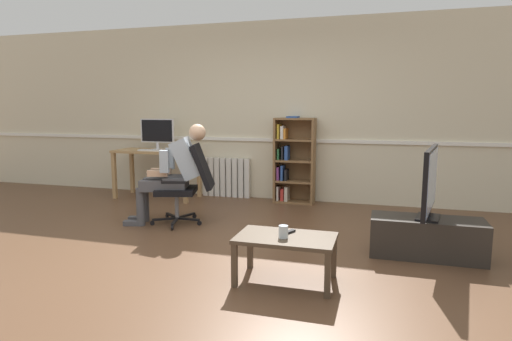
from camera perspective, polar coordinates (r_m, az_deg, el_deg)
The scene contains 15 objects.
ground_plane at distance 4.32m, azimuth -5.20°, elevation -10.73°, with size 18.00×18.00×0.00m, color brown.
back_wall at distance 6.62m, azimuth 3.21°, elevation 7.79°, with size 12.00×0.13×2.70m.
computer_desk at distance 6.88m, azimuth -13.09°, elevation 1.72°, with size 1.29×0.58×0.76m.
imac_monitor at distance 6.92m, azimuth -13.00°, elevation 5.03°, with size 0.57×0.14×0.48m.
keyboard at distance 6.75m, azimuth -13.84°, elevation 2.63°, with size 0.38×0.12×0.02m, color white.
computer_mouse at distance 6.62m, azimuth -11.42°, elevation 2.65°, with size 0.06×0.10×0.03m, color white.
bookshelf at distance 6.41m, azimuth 4.85°, elevation 1.28°, with size 0.60×0.29×1.29m.
radiator at distance 6.85m, azimuth -3.96°, elevation -0.92°, with size 0.78×0.08×0.62m.
office_chair at distance 5.27m, azimuth -9.00°, elevation -1.41°, with size 0.78×0.65×0.98m.
person_seated at distance 5.28m, azimuth -10.90°, elevation -0.07°, with size 1.00×0.57×1.22m.
tv_stand at distance 4.43m, azimuth 21.73°, elevation -8.28°, with size 1.03×0.41×0.37m.
tv_screen at distance 4.31m, azimuth 22.14°, elevation -1.37°, with size 0.25×0.99×0.67m.
coffee_table at distance 3.52m, azimuth 3.97°, elevation -9.51°, with size 0.79×0.48×0.38m.
drinking_glass at distance 3.45m, azimuth 3.66°, elevation -8.12°, with size 0.08×0.08×0.10m, color silver.
spare_remote at distance 3.58m, azimuth 4.34°, elevation -8.18°, with size 0.04×0.15×0.02m, color black.
Camera 1 is at (1.52, -3.79, 1.41)m, focal length 30.09 mm.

